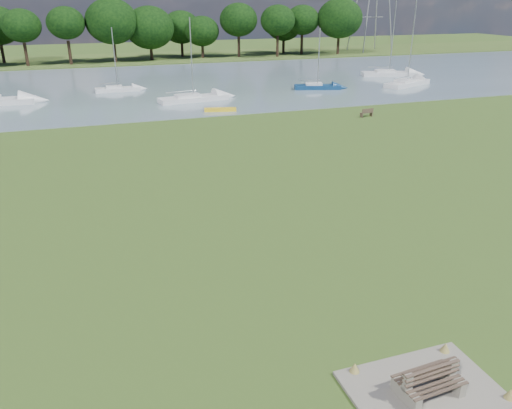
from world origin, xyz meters
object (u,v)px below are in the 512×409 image
object	(u,v)px
riverbank_bench	(367,113)
kayak	(220,110)
sailboat_2	(389,72)
sailboat_6	(407,82)
sailboat_3	(193,97)
sailboat_1	(317,85)
bench_pair	(429,381)
sailboat_7	(117,88)

from	to	relation	value
riverbank_bench	kayak	world-z (taller)	riverbank_bench
sailboat_2	sailboat_6	size ratio (longest dim) A/B	0.95
sailboat_2	sailboat_3	size ratio (longest dim) A/B	1.17
kayak	sailboat_6	size ratio (longest dim) A/B	0.30
sailboat_6	riverbank_bench	bearing A→B (deg)	-159.06
riverbank_bench	kayak	size ratio (longest dim) A/B	0.43
sailboat_1	sailboat_3	bearing A→B (deg)	-153.65
bench_pair	sailboat_7	bearing A→B (deg)	91.08
kayak	sailboat_6	world-z (taller)	sailboat_6
sailboat_1	sailboat_7	size ratio (longest dim) A/B	0.98
sailboat_3	sailboat_1	bearing A→B (deg)	0.77
sailboat_6	sailboat_7	bearing A→B (deg)	143.82
kayak	sailboat_6	bearing A→B (deg)	27.87
bench_pair	sailboat_6	size ratio (longest dim) A/B	0.18
bench_pair	sailboat_7	size ratio (longest dim) A/B	0.26
sailboat_1	sailboat_2	distance (m)	15.81
sailboat_3	sailboat_6	xyz separation A→B (m)	(27.48, 1.25, 0.05)
kayak	sailboat_3	xyz separation A→B (m)	(-1.45, 5.89, 0.29)
riverbank_bench	sailboat_3	xyz separation A→B (m)	(-13.71, 12.49, 0.10)
sailboat_3	kayak	bearing A→B (deg)	-84.54
riverbank_bench	bench_pair	bearing A→B (deg)	-124.87
riverbank_bench	sailboat_7	bearing A→B (deg)	127.35
sailboat_1	sailboat_6	size ratio (longest dim) A/B	0.67
bench_pair	sailboat_3	size ratio (longest dim) A/B	0.22
riverbank_bench	sailboat_6	distance (m)	19.46
bench_pair	riverbank_bench	xyz separation A→B (m)	(16.53, 31.40, -0.10)
bench_pair	sailboat_2	world-z (taller)	sailboat_2
kayak	sailboat_2	xyz separation A→B (m)	(28.55, 15.20, 0.35)
riverbank_bench	sailboat_7	distance (m)	29.72
bench_pair	sailboat_6	world-z (taller)	sailboat_6
sailboat_2	bench_pair	bearing A→B (deg)	-104.54
bench_pair	sailboat_1	distance (m)	50.00
kayak	sailboat_3	bearing A→B (deg)	116.40
sailboat_6	sailboat_2	bearing A→B (deg)	48.65
sailboat_3	riverbank_bench	bearing A→B (deg)	-50.75
bench_pair	sailboat_7	xyz separation A→B (m)	(-4.28, 52.61, -0.03)
sailboat_3	sailboat_2	bearing A→B (deg)	8.84
sailboat_2	sailboat_7	world-z (taller)	sailboat_2
sailboat_2	sailboat_6	xyz separation A→B (m)	(-2.52, -8.06, -0.01)
riverbank_bench	sailboat_6	world-z (taller)	sailboat_6
sailboat_1	sailboat_3	size ratio (longest dim) A/B	0.83
bench_pair	kayak	size ratio (longest dim) A/B	0.61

